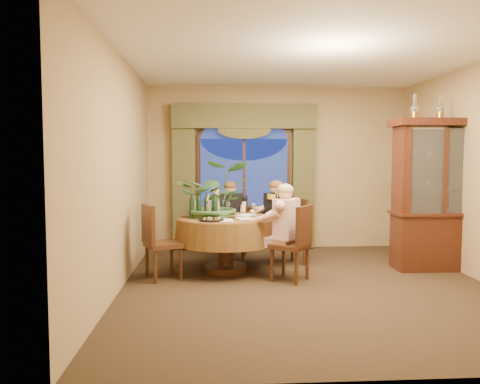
{
  "coord_description": "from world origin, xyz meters",
  "views": [
    {
      "loc": [
        -1.17,
        -5.61,
        1.55
      ],
      "look_at": [
        -0.77,
        0.79,
        1.1
      ],
      "focal_mm": 35.0,
      "sensor_mm": 36.0,
      "label": 1
    }
  ],
  "objects": [
    {
      "name": "tasting_paper_0",
      "position": [
        -0.72,
        0.65,
        0.75
      ],
      "size": [
        0.28,
        0.34,
        0.0
      ],
      "primitive_type": "cube",
      "rotation": [
        0.0,
        0.0,
        0.26
      ],
      "color": "white",
      "rests_on": "dining_table"
    },
    {
      "name": "wall_back",
      "position": [
        0.0,
        2.5,
        1.4
      ],
      "size": [
        4.5,
        0.0,
        4.5
      ],
      "primitive_type": "plane",
      "rotation": [
        1.57,
        0.0,
        0.0
      ],
      "color": "#957A52",
      "rests_on": "ground"
    },
    {
      "name": "window",
      "position": [
        -0.6,
        2.43,
        1.3
      ],
      "size": [
        1.62,
        0.1,
        1.32
      ],
      "primitive_type": null,
      "color": "navy",
      "rests_on": "wall_back"
    },
    {
      "name": "wine_glass_person_scarf",
      "position": [
        -0.56,
        1.03,
        0.84
      ],
      "size": [
        0.07,
        0.07,
        0.18
      ],
      "primitive_type": null,
      "color": "silver",
      "rests_on": "dining_table"
    },
    {
      "name": "person_scarf",
      "position": [
        -0.19,
        1.25,
        0.62
      ],
      "size": [
        0.58,
        0.59,
        1.24
      ],
      "primitive_type": null,
      "rotation": [
        0.0,
        0.0,
        -4.19
      ],
      "color": "black",
      "rests_on": "floor"
    },
    {
      "name": "swag_valance",
      "position": [
        -0.6,
        2.35,
        2.28
      ],
      "size": [
        2.45,
        0.16,
        0.42
      ],
      "primitive_type": null,
      "color": "#3E3E20",
      "rests_on": "wall_back"
    },
    {
      "name": "wine_glass_person_pink",
      "position": [
        -0.57,
        0.54,
        0.84
      ],
      "size": [
        0.07,
        0.07,
        0.18
      ],
      "primitive_type": null,
      "color": "silver",
      "rests_on": "dining_table"
    },
    {
      "name": "wine_bottle_3",
      "position": [
        -1.41,
        0.89,
        0.92
      ],
      "size": [
        0.07,
        0.07,
        0.33
      ],
      "primitive_type": "cylinder",
      "color": "tan",
      "rests_on": "dining_table"
    },
    {
      "name": "oil_lamp_left",
      "position": [
        1.64,
        0.72,
        2.27
      ],
      "size": [
        0.11,
        0.11,
        0.34
      ],
      "primitive_type": null,
      "color": "#A5722D",
      "rests_on": "china_cabinet"
    },
    {
      "name": "drapery_right",
      "position": [
        0.43,
        2.38,
        1.18
      ],
      "size": [
        0.38,
        0.14,
        2.32
      ],
      "primitive_type": "cube",
      "color": "#3E3E20",
      "rests_on": "floor"
    },
    {
      "name": "stoneware_vase",
      "position": [
        -1.1,
        0.92,
        0.88
      ],
      "size": [
        0.14,
        0.14,
        0.25
      ],
      "primitive_type": null,
      "color": "#9E826B",
      "rests_on": "dining_table"
    },
    {
      "name": "olive_bowl",
      "position": [
        -0.9,
        0.73,
        0.77
      ],
      "size": [
        0.16,
        0.16,
        0.05
      ],
      "primitive_type": "imported",
      "color": "#565D2C",
      "rests_on": "dining_table"
    },
    {
      "name": "oil_lamp_center",
      "position": [
        2.0,
        0.72,
        2.27
      ],
      "size": [
        0.11,
        0.11,
        0.34
      ],
      "primitive_type": null,
      "color": "#A5722D",
      "rests_on": "china_cabinet"
    },
    {
      "name": "oil_lamp_right",
      "position": [
        2.37,
        0.72,
        2.27
      ],
      "size": [
        0.11,
        0.11,
        0.34
      ],
      "primitive_type": null,
      "color": "#A5722D",
      "rests_on": "china_cabinet"
    },
    {
      "name": "cheese_platter",
      "position": [
        -1.16,
        0.43,
        0.76
      ],
      "size": [
        0.33,
        0.33,
        0.02
      ],
      "primitive_type": "cylinder",
      "color": "black",
      "rests_on": "dining_table"
    },
    {
      "name": "chair_right",
      "position": [
        -0.17,
        0.23,
        0.48
      ],
      "size": [
        0.59,
        0.59,
        0.96
      ],
      "primitive_type": "cube",
      "rotation": [
        0.0,
        0.0,
        0.96
      ],
      "color": "black",
      "rests_on": "floor"
    },
    {
      "name": "drapery_left",
      "position": [
        -1.63,
        2.38,
        1.18
      ],
      "size": [
        0.38,
        0.14,
        2.32
      ],
      "primitive_type": "cube",
      "color": "#3E3E20",
      "rests_on": "floor"
    },
    {
      "name": "tasting_paper_2",
      "position": [
        -0.99,
        0.46,
        0.75
      ],
      "size": [
        0.24,
        0.32,
        0.0
      ],
      "primitive_type": "cube",
      "rotation": [
        0.0,
        0.0,
        0.11
      ],
      "color": "white",
      "rests_on": "dining_table"
    },
    {
      "name": "wine_bottle_1",
      "position": [
        -1.43,
        0.7,
        0.92
      ],
      "size": [
        0.07,
        0.07,
        0.33
      ],
      "primitive_type": "cylinder",
      "color": "black",
      "rests_on": "dining_table"
    },
    {
      "name": "chair_front_left",
      "position": [
        -1.78,
        0.41,
        0.48
      ],
      "size": [
        0.56,
        0.56,
        0.96
      ],
      "primitive_type": "cube",
      "rotation": [
        0.0,
        0.0,
        -1.13
      ],
      "color": "black",
      "rests_on": "floor"
    },
    {
      "name": "person_back",
      "position": [
        -0.86,
        1.77,
        0.6
      ],
      "size": [
        0.47,
        0.44,
        1.21
      ],
      "primitive_type": null,
      "rotation": [
        0.0,
        0.0,
        -3.26
      ],
      "color": "black",
      "rests_on": "floor"
    },
    {
      "name": "arched_transom",
      "position": [
        -0.6,
        2.43,
        2.08
      ],
      "size": [
        1.6,
        0.06,
        0.44
      ],
      "primitive_type": null,
      "color": "navy",
      "rests_on": "wall_back"
    },
    {
      "name": "wine_glass_person_back",
      "position": [
        -0.92,
        1.26,
        0.84
      ],
      "size": [
        0.07,
        0.07,
        0.18
      ],
      "primitive_type": null,
      "color": "silver",
      "rests_on": "dining_table"
    },
    {
      "name": "wine_bottle_0",
      "position": [
        -1.21,
        0.85,
        0.92
      ],
      "size": [
        0.07,
        0.07,
        0.33
      ],
      "primitive_type": "cylinder",
      "color": "tan",
      "rests_on": "dining_table"
    },
    {
      "name": "tasting_paper_1",
      "position": [
        -0.67,
        1.04,
        0.75
      ],
      "size": [
        0.34,
        0.37,
        0.0
      ],
      "primitive_type": "cube",
      "rotation": [
        0.0,
        0.0,
        -0.55
      ],
      "color": "white",
      "rests_on": "dining_table"
    },
    {
      "name": "ceiling",
      "position": [
        0.0,
        0.0,
        2.8
      ],
      "size": [
        5.0,
        5.0,
        0.0
      ],
      "primitive_type": "plane",
      "rotation": [
        3.14,
        0.0,
        0.0
      ],
      "color": "white",
      "rests_on": "wall_back"
    },
    {
      "name": "wine_bottle_5",
      "position": [
        -1.34,
        0.77,
        0.92
      ],
      "size": [
        0.07,
        0.07,
        0.33
      ],
      "primitive_type": "cylinder",
      "color": "black",
      "rests_on": "dining_table"
    },
    {
      "name": "floor",
      "position": [
        0.0,
        0.0,
        0.0
      ],
      "size": [
        5.0,
        5.0,
        0.0
      ],
      "primitive_type": "plane",
      "color": "black",
      "rests_on": "ground"
    },
    {
      "name": "dining_table",
      "position": [
        -0.97,
        0.79,
        0.38
      ],
      "size": [
        1.78,
        1.78,
        0.75
      ],
      "primitive_type": "cylinder",
      "rotation": [
        0.0,
        0.0,
        -0.31
      ],
      "color": "maroon",
      "rests_on": "floor"
    },
    {
      "name": "person_pink",
      "position": [
        -0.2,
        0.3,
        0.62
      ],
      "size": [
        0.58,
        0.59,
        1.24
      ],
      "primitive_type": null,
      "rotation": [
        0.0,
        0.0,
        1.0
      ],
      "color": "#D2A8A7",
      "rests_on": "floor"
    },
    {
      "name": "wine_bottle_4",
      "position": [
        -1.12,
        0.7,
        0.92
      ],
      "size": [
        0.07,
        0.07,
        0.33
      ],
      "primitive_type": "cylinder",
      "color": "black",
      "rests_on": "dining_table"
    },
    {
      "name": "centerpiece_plant",
      "position": [
        -1.11,
        0.89,
        1.4
      ],
      "size": [
        1.04,
        1.16,
        0.9
      ],
      "primitive_type": "imported",
      "color": "#365E34",
      "rests_on": "dining_table"
    },
    {
      "name": "chair_back",
      "position": [
        -0.82,
        1.71,
        0.48
      ],
      "size": [
        0.48,
        0.48,
        0.96
      ],
      "primitive_type": "cube",
      "rotation": [
        0.0,
        0.0,
        -3.3
      ],
      "color": "black",
      "rests_on": "floor"
    },
    {
      "name": "wine_bottle_2",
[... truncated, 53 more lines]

